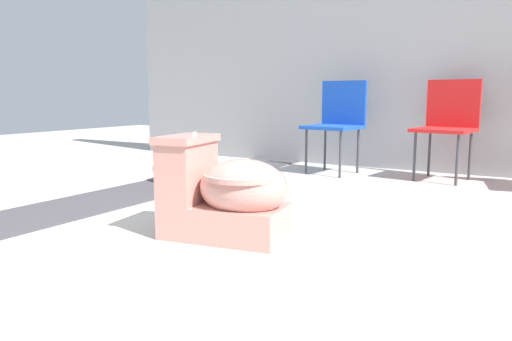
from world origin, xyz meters
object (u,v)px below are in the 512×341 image
Objects in this scene: toilet at (226,194)px; folding_chair_left at (338,116)px; folding_chair_middle at (448,118)px; boulder_near at (172,168)px.

folding_chair_left is at bearing 88.72° from toilet.
folding_chair_middle is at bearing 66.56° from toilet.
folding_chair_middle is (0.61, 2.40, 0.29)m from toilet.
toilet is 0.82× the size of folding_chair_middle.
folding_chair_middle is at bearing 33.88° from boulder_near.
toilet is 2.32m from folding_chair_left.
boulder_near is at bearing -48.25° from folding_chair_middle.
toilet is at bearing 14.39° from folding_chair_left.
toilet is 1.72m from boulder_near.
folding_chair_middle is (0.93, 0.12, 0.00)m from folding_chair_left.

